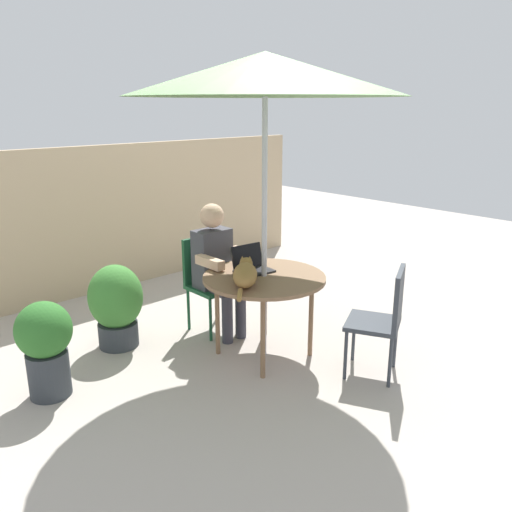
{
  "coord_description": "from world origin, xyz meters",
  "views": [
    {
      "loc": [
        -2.82,
        -2.94,
        2.09
      ],
      "look_at": [
        0.0,
        0.1,
        0.87
      ],
      "focal_mm": 36.35,
      "sensor_mm": 36.0,
      "label": 1
    }
  ],
  "objects_px": {
    "cat": "(245,274)",
    "potted_plant_near_fence": "(45,344)",
    "chair_empty": "(385,314)",
    "patio_umbrella": "(265,75)",
    "potted_plant_by_chair": "(116,303)",
    "chair_occupied": "(207,276)",
    "laptop": "(250,264)",
    "person_seated": "(217,262)",
    "patio_table": "(264,283)"
  },
  "relations": [
    {
      "from": "chair_occupied",
      "to": "cat",
      "type": "xyz_separation_m",
      "value": [
        -0.25,
        -0.83,
        0.28
      ]
    },
    {
      "from": "chair_empty",
      "to": "patio_table",
      "type": "bearing_deg",
      "value": 116.35
    },
    {
      "from": "patio_table",
      "to": "chair_occupied",
      "type": "bearing_deg",
      "value": 90.0
    },
    {
      "from": "patio_umbrella",
      "to": "potted_plant_by_chair",
      "type": "distance_m",
      "value": 2.3
    },
    {
      "from": "chair_empty",
      "to": "chair_occupied",
      "type": "bearing_deg",
      "value": 104.81
    },
    {
      "from": "cat",
      "to": "patio_umbrella",
      "type": "bearing_deg",
      "value": 10.61
    },
    {
      "from": "laptop",
      "to": "potted_plant_near_fence",
      "type": "xyz_separation_m",
      "value": [
        -1.63,
        0.43,
        -0.37
      ]
    },
    {
      "from": "potted_plant_near_fence",
      "to": "potted_plant_by_chair",
      "type": "bearing_deg",
      "value": 27.17
    },
    {
      "from": "patio_table",
      "to": "patio_umbrella",
      "type": "bearing_deg",
      "value": 0.0
    },
    {
      "from": "cat",
      "to": "laptop",
      "type": "bearing_deg",
      "value": 40.87
    },
    {
      "from": "laptop",
      "to": "potted_plant_near_fence",
      "type": "bearing_deg",
      "value": 165.17
    },
    {
      "from": "laptop",
      "to": "potted_plant_by_chair",
      "type": "distance_m",
      "value": 1.24
    },
    {
      "from": "person_seated",
      "to": "potted_plant_by_chair",
      "type": "bearing_deg",
      "value": 154.8
    },
    {
      "from": "patio_table",
      "to": "potted_plant_near_fence",
      "type": "xyz_separation_m",
      "value": [
        -1.61,
        0.61,
        -0.24
      ]
    },
    {
      "from": "laptop",
      "to": "potted_plant_near_fence",
      "type": "relative_size",
      "value": 0.44
    },
    {
      "from": "patio_umbrella",
      "to": "potted_plant_near_fence",
      "type": "height_order",
      "value": "patio_umbrella"
    },
    {
      "from": "patio_table",
      "to": "potted_plant_near_fence",
      "type": "bearing_deg",
      "value": 159.2
    },
    {
      "from": "potted_plant_near_fence",
      "to": "potted_plant_by_chair",
      "type": "height_order",
      "value": "potted_plant_by_chair"
    },
    {
      "from": "patio_umbrella",
      "to": "chair_empty",
      "type": "height_order",
      "value": "patio_umbrella"
    },
    {
      "from": "laptop",
      "to": "potted_plant_by_chair",
      "type": "height_order",
      "value": "laptop"
    },
    {
      "from": "laptop",
      "to": "potted_plant_near_fence",
      "type": "height_order",
      "value": "laptop"
    },
    {
      "from": "cat",
      "to": "potted_plant_near_fence",
      "type": "distance_m",
      "value": 1.56
    },
    {
      "from": "potted_plant_by_chair",
      "to": "person_seated",
      "type": "bearing_deg",
      "value": -25.2
    },
    {
      "from": "patio_table",
      "to": "cat",
      "type": "bearing_deg",
      "value": -169.39
    },
    {
      "from": "chair_empty",
      "to": "potted_plant_near_fence",
      "type": "xyz_separation_m",
      "value": [
        -2.05,
        1.5,
        -0.11
      ]
    },
    {
      "from": "chair_empty",
      "to": "cat",
      "type": "bearing_deg",
      "value": 129.48
    },
    {
      "from": "chair_occupied",
      "to": "patio_umbrella",
      "type": "bearing_deg",
      "value": -90.0
    },
    {
      "from": "patio_umbrella",
      "to": "potted_plant_by_chair",
      "type": "xyz_separation_m",
      "value": [
        -0.83,
        1.01,
        -1.89
      ]
    },
    {
      "from": "patio_umbrella",
      "to": "cat",
      "type": "xyz_separation_m",
      "value": [
        -0.25,
        -0.05,
        -1.5
      ]
    },
    {
      "from": "chair_occupied",
      "to": "cat",
      "type": "height_order",
      "value": "same"
    },
    {
      "from": "patio_umbrella",
      "to": "chair_occupied",
      "type": "distance_m",
      "value": 1.94
    },
    {
      "from": "chair_empty",
      "to": "potted_plant_by_chair",
      "type": "height_order",
      "value": "chair_empty"
    },
    {
      "from": "chair_occupied",
      "to": "cat",
      "type": "bearing_deg",
      "value": -107.05
    },
    {
      "from": "cat",
      "to": "potted_plant_near_fence",
      "type": "height_order",
      "value": "cat"
    },
    {
      "from": "potted_plant_near_fence",
      "to": "chair_occupied",
      "type": "bearing_deg",
      "value": 5.87
    },
    {
      "from": "chair_empty",
      "to": "person_seated",
      "type": "bearing_deg",
      "value": 106.27
    },
    {
      "from": "cat",
      "to": "potted_plant_by_chair",
      "type": "bearing_deg",
      "value": 118.66
    },
    {
      "from": "patio_table",
      "to": "chair_occupied",
      "type": "distance_m",
      "value": 0.79
    },
    {
      "from": "person_seated",
      "to": "potted_plant_near_fence",
      "type": "height_order",
      "value": "person_seated"
    },
    {
      "from": "chair_occupied",
      "to": "potted_plant_by_chair",
      "type": "bearing_deg",
      "value": 164.28
    },
    {
      "from": "laptop",
      "to": "chair_occupied",
      "type": "bearing_deg",
      "value": 91.17
    },
    {
      "from": "laptop",
      "to": "cat",
      "type": "height_order",
      "value": "laptop"
    },
    {
      "from": "chair_occupied",
      "to": "laptop",
      "type": "height_order",
      "value": "laptop"
    },
    {
      "from": "chair_occupied",
      "to": "potted_plant_near_fence",
      "type": "height_order",
      "value": "chair_occupied"
    },
    {
      "from": "potted_plant_near_fence",
      "to": "chair_empty",
      "type": "bearing_deg",
      "value": -36.2
    },
    {
      "from": "chair_occupied",
      "to": "potted_plant_by_chair",
      "type": "distance_m",
      "value": 0.87
    },
    {
      "from": "person_seated",
      "to": "laptop",
      "type": "bearing_deg",
      "value": -88.41
    },
    {
      "from": "patio_table",
      "to": "chair_empty",
      "type": "height_order",
      "value": "chair_empty"
    },
    {
      "from": "chair_empty",
      "to": "potted_plant_by_chair",
      "type": "relative_size",
      "value": 1.18
    },
    {
      "from": "chair_occupied",
      "to": "person_seated",
      "type": "xyz_separation_m",
      "value": [
        0.0,
        -0.16,
        0.17
      ]
    }
  ]
}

